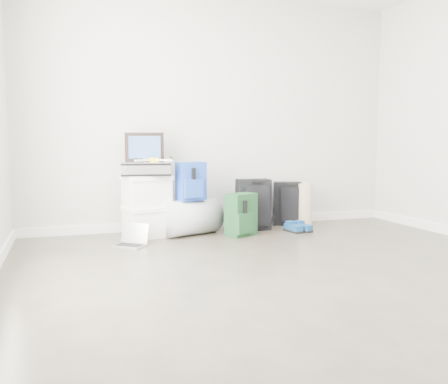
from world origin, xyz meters
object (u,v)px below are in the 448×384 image
object	(u,v)px
briefcase	(146,169)
laptop	(132,240)
duffel_bag	(191,217)
large_suitcase	(254,205)
carry_on	(287,204)
boxes_stack	(147,206)

from	to	relation	value
briefcase	laptop	bearing A→B (deg)	-109.63
duffel_bag	briefcase	bearing A→B (deg)	156.65
briefcase	duffel_bag	xyz separation A→B (m)	(0.47, -0.04, -0.54)
large_suitcase	carry_on	distance (m)	0.54
carry_on	laptop	size ratio (longest dim) A/B	1.43
boxes_stack	large_suitcase	bearing A→B (deg)	-12.87
briefcase	carry_on	world-z (taller)	briefcase
boxes_stack	carry_on	distance (m)	1.76
boxes_stack	laptop	distance (m)	0.52
duffel_bag	laptop	size ratio (longest dim) A/B	1.69
carry_on	briefcase	bearing A→B (deg)	-149.02
duffel_bag	large_suitcase	bearing A→B (deg)	-13.49
briefcase	carry_on	size ratio (longest dim) A/B	0.95
large_suitcase	duffel_bag	bearing A→B (deg)	-169.52
laptop	boxes_stack	bearing A→B (deg)	101.78
briefcase	carry_on	xyz separation A→B (m)	(1.75, 0.19, -0.47)
boxes_stack	large_suitcase	xyz separation A→B (m)	(1.24, 0.02, -0.04)
briefcase	laptop	xyz separation A→B (m)	(-0.22, -0.39, -0.68)
boxes_stack	briefcase	size ratio (longest dim) A/B	1.32
duffel_bag	laptop	world-z (taller)	duffel_bag
large_suitcase	carry_on	bearing A→B (deg)	23.94
large_suitcase	boxes_stack	bearing A→B (deg)	-173.28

